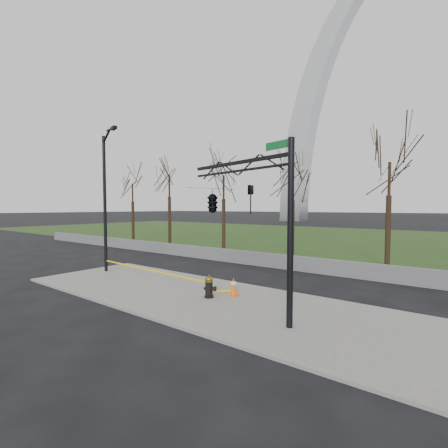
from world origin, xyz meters
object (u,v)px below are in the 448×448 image
Objects in this scene: traffic_cone at (233,287)px; traffic_signal_mast at (224,200)px; fire_hydrant at (209,287)px; street_light at (106,193)px.

traffic_cone is 0.13× the size of traffic_signal_mast.
street_light is (-8.20, 0.49, 4.16)m from fire_hydrant.
fire_hydrant is at bearing -179.61° from traffic_signal_mast.
fire_hydrant is 0.16× the size of traffic_signal_mast.
traffic_cone is (0.63, 0.87, -0.05)m from fire_hydrant.
traffic_signal_mast is at bearing -28.38° from fire_hydrant.
street_light is at bearing -177.55° from traffic_cone.
traffic_cone is at bearing 121.07° from traffic_signal_mast.
traffic_cone is at bearing 20.06° from street_light.
fire_hydrant is at bearing 14.19° from street_light.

